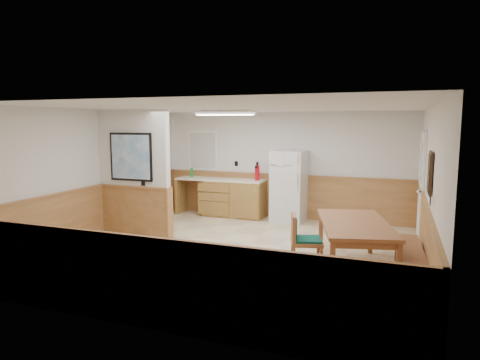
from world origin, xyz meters
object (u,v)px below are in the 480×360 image
at_px(refrigerator, 289,186).
at_px(dining_chair, 301,237).
at_px(dining_table, 355,228).
at_px(dining_bench, 410,254).
at_px(fire_extinguisher, 257,172).
at_px(soap_bottle, 192,173).

xyz_separation_m(refrigerator, dining_chair, (0.96, -3.08, -0.32)).
bearing_deg(dining_table, dining_bench, -16.61).
relative_size(dining_table, fire_extinguisher, 4.89).
xyz_separation_m(fire_extinguisher, soap_bottle, (-1.73, 0.01, -0.08)).
distance_m(refrigerator, soap_bottle, 2.53).
distance_m(refrigerator, fire_extinguisher, 0.84).
height_order(refrigerator, fire_extinguisher, refrigerator).
relative_size(dining_bench, soap_bottle, 7.03).
xyz_separation_m(dining_table, soap_bottle, (-4.27, 2.96, 0.35)).
xyz_separation_m(dining_chair, fire_extinguisher, (-1.75, 3.16, 0.60)).
bearing_deg(soap_bottle, dining_table, -34.77).
xyz_separation_m(refrigerator, fire_extinguisher, (-0.79, 0.08, 0.28)).
relative_size(dining_chair, soap_bottle, 3.78).
bearing_deg(refrigerator, dining_table, -55.85).
distance_m(dining_chair, soap_bottle, 4.74).
relative_size(refrigerator, fire_extinguisher, 3.74).
bearing_deg(dining_bench, dining_table, 174.72).
height_order(dining_bench, dining_chair, dining_chair).
relative_size(refrigerator, dining_bench, 1.03).
xyz_separation_m(dining_bench, dining_chair, (-1.57, -0.18, 0.15)).
height_order(dining_table, fire_extinguisher, fire_extinguisher).
xyz_separation_m(dining_table, dining_bench, (0.79, -0.03, -0.32)).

